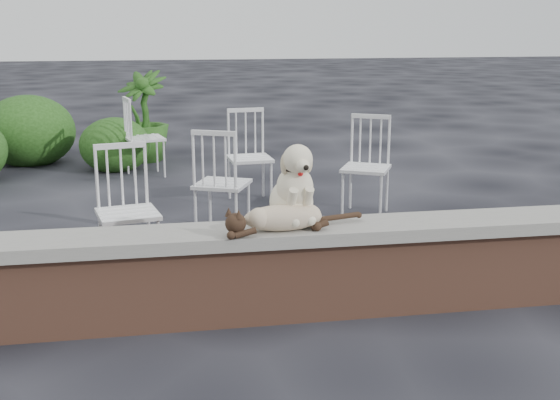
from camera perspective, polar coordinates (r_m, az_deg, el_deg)
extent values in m
plane|color=black|center=(4.47, 0.05, -9.38)|extent=(60.00, 60.00, 0.00)
cube|color=brown|center=(4.37, 0.05, -6.39)|extent=(6.00, 0.30, 0.50)
cube|color=slate|center=(4.28, 0.05, -2.75)|extent=(6.20, 0.40, 0.08)
imported|color=#1D3F12|center=(9.37, -11.16, 6.74)|extent=(0.92, 0.92, 1.18)
ellipsoid|color=#1D3F12|center=(9.60, -19.87, 5.30)|extent=(1.18, 1.09, 0.94)
ellipsoid|color=#1D3F12|center=(8.88, -13.35, 4.37)|extent=(0.87, 0.80, 0.69)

